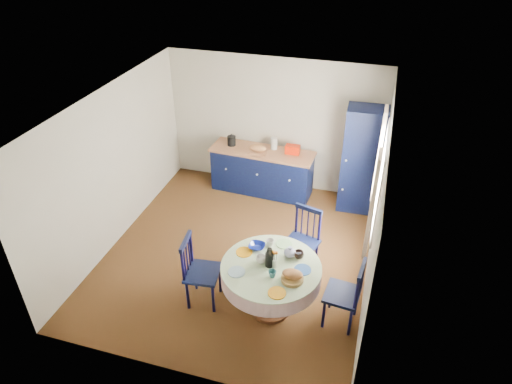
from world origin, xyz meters
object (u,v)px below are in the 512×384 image
Objects in this scene: mug_a at (261,259)px; chair_right at (346,294)px; kitchen_counter at (262,170)px; dining_table at (272,273)px; chair_left at (199,271)px; mug_d at (270,243)px; pantry_cabinet at (362,160)px; mug_c at (299,255)px; mug_b at (272,274)px; cobalt_bowl at (257,246)px; chair_far at (302,241)px.

chair_right is at bearing 1.60° from mug_a.
dining_table is (0.94, -2.90, 0.22)m from kitchen_counter.
chair_left is 9.50× the size of mug_d.
mug_d is (-0.98, -2.46, -0.12)m from pantry_cabinet.
mug_c is at bearing -16.83° from mug_d.
pantry_cabinet reaches higher than mug_b.
mug_a is at bearing -88.51° from chair_left.
mug_b is (-0.91, -0.25, 0.32)m from chair_right.
pantry_cabinet reaches higher than mug_c.
chair_right is 1.16m from mug_a.
mug_d is (0.03, 0.35, -0.00)m from mug_a.
pantry_cabinet is at bearing 75.27° from mug_b.
kitchen_counter is 19.35× the size of mug_b.
mug_a is at bearing -153.52° from mug_c.
pantry_cabinet is 2.65m from mug_c.
mug_d is (-1.09, 0.32, 0.33)m from chair_right.
chair_right is at bearing -16.45° from mug_d.
kitchen_counter is at bearing 104.12° from cobalt_bowl.
chair_far is (0.22, 0.95, -0.14)m from dining_table.
chair_left reaches higher than mug_d.
cobalt_bowl is (0.65, -2.60, 0.37)m from kitchen_counter.
mug_a reaches higher than mug_b.
mug_b is 0.50m from mug_c.
chair_left is 1.08m from mug_b.
mug_c is (0.45, 0.22, -0.00)m from mug_a.
mug_d is at bearing -106.04° from chair_far.
mug_c is (1.28, 0.34, 0.31)m from chair_left.
pantry_cabinet is 1.86× the size of chair_far.
pantry_cabinet is 3.14m from mug_b.
cobalt_bowl is (-0.51, -0.65, 0.29)m from chair_far.
chair_far is 9.38× the size of mug_d.
mug_c is 0.58m from cobalt_bowl.
chair_left is at bearing -87.52° from kitchen_counter.
mug_d is at bearing 107.90° from dining_table.
chair_left is at bearing -151.49° from cobalt_bowl.
mug_b reaches higher than cobalt_bowl.
cobalt_bowl is at bearing 125.12° from mug_b.
kitchen_counter is 1.93× the size of chair_right.
pantry_cabinet is 2.05m from chair_far.
pantry_cabinet is at bearing -38.39° from chair_left.
dining_table is 5.93× the size of cobalt_bowl.
chair_far reaches higher than cobalt_bowl.
dining_table is 0.44m from mug_d.
mug_a is 0.50m from mug_c.
kitchen_counter is at bearing 107.93° from mug_d.
chair_left is (-1.83, -2.93, -0.43)m from pantry_cabinet.
kitchen_counter is 3.00m from mug_a.
cobalt_bowl is at bearing -116.10° from pantry_cabinet.
chair_left is at bearing -172.13° from mug_a.
dining_table is 0.44m from cobalt_bowl.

